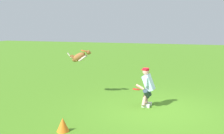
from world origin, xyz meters
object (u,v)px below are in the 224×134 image
at_px(person, 147,86).
at_px(training_cone, 63,125).
at_px(frisbee_held, 136,89).
at_px(dog, 80,57).
at_px(frisbee_flying, 85,51).

distance_m(person, training_cone, 3.24).
distance_m(person, frisbee_held, 0.40).
xyz_separation_m(person, dog, (2.74, -0.71, 0.79)).
bearing_deg(training_cone, frisbee_flying, -76.40).
bearing_deg(training_cone, person, -122.47).
distance_m(dog, training_cone, 3.80).
bearing_deg(frisbee_held, person, -148.03).
bearing_deg(person, training_cone, 63.91).
bearing_deg(dog, frisbee_held, -25.18).
bearing_deg(person, frisbee_flying, -9.63).
bearing_deg(training_cone, dog, -73.35).
xyz_separation_m(dog, frisbee_flying, (-0.19, -0.02, 0.23)).
xyz_separation_m(frisbee_flying, training_cone, (-0.83, 3.43, -1.54)).
bearing_deg(frisbee_held, frisbee_flying, -22.85).
xyz_separation_m(person, frisbee_held, (0.33, 0.20, -0.09)).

